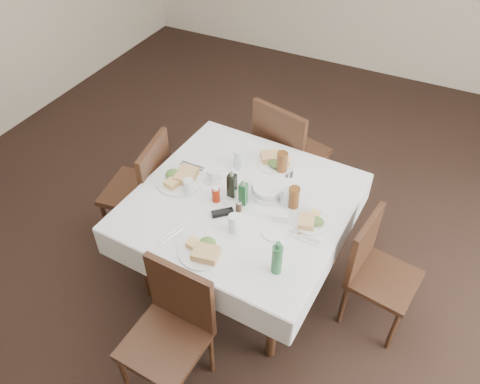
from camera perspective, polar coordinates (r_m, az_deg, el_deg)
The scene contains 33 objects.
ground_plane at distance 3.66m, azimuth 0.25°, elevation -8.72°, with size 7.00×7.00×0.00m, color black.
room_shell at distance 2.56m, azimuth 0.37°, elevation 16.07°, with size 6.04×7.04×2.80m.
dining_table at distance 3.09m, azimuth 0.20°, elevation -1.97°, with size 1.41×1.41×0.76m.
chair_north at distance 3.77m, azimuth 5.62°, elevation 5.14°, with size 0.58×0.58×1.01m.
chair_south at distance 2.77m, azimuth -8.23°, elevation -15.67°, with size 0.45×0.45×0.90m.
chair_east at distance 3.14m, azimuth 16.07°, elevation -8.72°, with size 0.45×0.45×0.84m.
chair_west at distance 3.56m, azimuth -11.56°, elevation 0.84°, with size 0.51×0.51×0.93m.
meal_north at distance 3.31m, azimuth 4.34°, elevation 3.82°, with size 0.28×0.28×0.06m.
meal_south at distance 2.72m, azimuth -4.45°, elevation -7.06°, with size 0.28×0.28×0.06m.
meal_east at distance 2.91m, azimuth 8.64°, elevation -3.50°, with size 0.23×0.23×0.05m.
meal_west at distance 3.18m, azimuth -7.35°, elevation 1.65°, with size 0.31×0.31×0.07m.
side_plate_a at distance 3.30m, azimuth -1.92°, elevation 3.29°, with size 0.16×0.16×0.01m.
side_plate_b at distance 2.83m, azimuth 4.12°, elevation -5.04°, with size 0.14×0.14×0.01m.
water_n at distance 3.24m, azimuth -0.07°, elevation 4.01°, with size 0.08×0.08×0.14m.
water_s at distance 2.80m, azimuth -0.72°, elevation -3.86°, with size 0.07×0.07×0.13m.
water_e at distance 2.98m, azimuth 5.69°, elevation -0.61°, with size 0.07×0.07×0.12m.
water_w at distance 3.05m, azimuth -6.27°, elevation 0.56°, with size 0.07×0.07×0.12m.
iced_tea_a at distance 3.21m, azimuth 5.16°, elevation 3.60°, with size 0.08×0.08×0.16m.
iced_tea_b at distance 2.96m, azimuth 6.58°, elevation -0.65°, with size 0.07×0.07×0.15m.
bread_basket at distance 3.05m, azimuth 3.33°, elevation 0.13°, with size 0.21×0.21×0.07m.
oil_cruet_dark at distance 3.01m, azimuth -0.98°, elevation 0.93°, with size 0.05×0.05×0.22m.
oil_cruet_green at distance 2.95m, azimuth 0.41°, elevation -0.13°, with size 0.05×0.05×0.20m.
ketchup_bottle at distance 3.00m, azimuth -2.96°, elevation -0.30°, with size 0.05×0.05×0.11m.
salt_shaker at distance 3.04m, azimuth -0.54°, elevation -0.03°, with size 0.03×0.03×0.07m.
pepper_shaker at distance 2.94m, azimuth -0.15°, elevation -1.69°, with size 0.04×0.04×0.08m.
coffee_mug at distance 3.16m, azimuth -3.33°, elevation 2.00°, with size 0.13×0.12×0.09m.
sunglasses at distance 2.93m, azimuth -2.16°, elevation -2.54°, with size 0.13×0.13×0.03m.
green_bottle at distance 2.58m, azimuth 4.54°, elevation -8.13°, with size 0.06×0.06×0.23m.
sugar_caddy at distance 2.90m, azimuth 4.95°, elevation -3.04°, with size 0.10×0.07×0.05m.
cutlery_n at distance 3.28m, azimuth 6.07°, elevation 2.78°, with size 0.11×0.20×0.01m.
cutlery_s at distance 2.84m, azimuth -8.40°, elevation -5.24°, with size 0.09×0.17×0.01m.
cutlery_e at distance 2.82m, azimuth 7.73°, elevation -5.59°, with size 0.20×0.06×0.01m.
cutlery_w at distance 3.31m, azimuth -5.86°, elevation 3.15°, with size 0.18×0.04×0.01m.
Camera 1 is at (1.01, -2.06, 2.85)m, focal length 35.00 mm.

